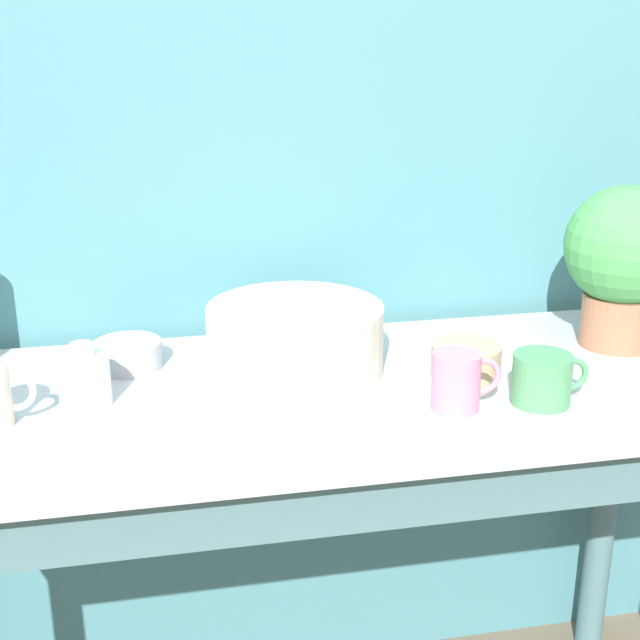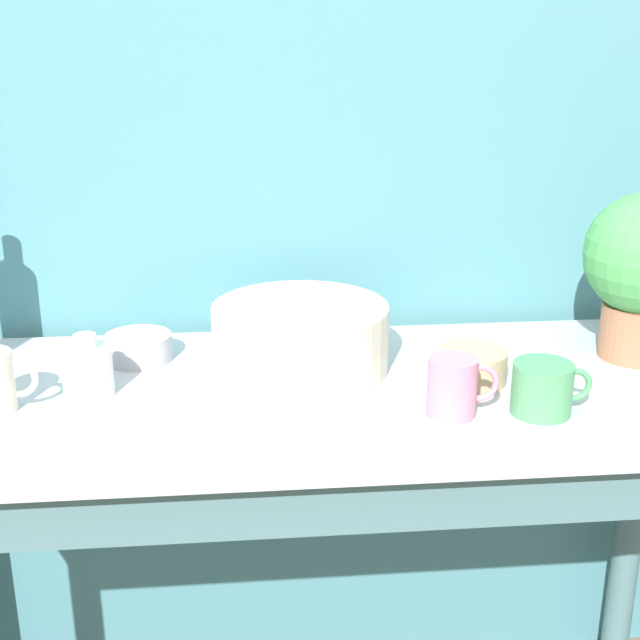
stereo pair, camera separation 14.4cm
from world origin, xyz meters
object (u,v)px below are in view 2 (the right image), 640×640
bowl_wash_large (300,337)px  mug_green (543,388)px  bowl_small_tan (471,366)px  bottle_short (87,370)px  mug_pink (454,386)px  bowl_small_steel (138,347)px

bowl_wash_large → mug_green: bearing=-30.8°
bowl_wash_large → bowl_small_tan: bearing=-16.5°
bowl_wash_large → bottle_short: 0.36m
mug_pink → bowl_wash_large: bearing=136.7°
mug_green → bowl_small_tan: (-0.08, 0.13, -0.01)m
bowl_wash_large → mug_green: bowl_wash_large is taller
mug_pink → bowl_small_tan: bearing=64.1°
mug_pink → bottle_short: bearing=167.3°
mug_pink → bowl_small_tan: (0.06, 0.12, -0.02)m
mug_green → bowl_small_steel: 0.71m
bottle_short → mug_pink: bearing=-12.7°
mug_pink → bowl_small_steel: mug_pink is taller
bottle_short → bowl_small_steel: bearing=66.1°
mug_pink → bowl_small_steel: (-0.51, 0.28, -0.02)m
bowl_wash_large → bottle_short: bowl_wash_large is taller
mug_pink → bowl_small_steel: 0.58m
bowl_wash_large → mug_pink: bearing=-43.3°
mug_pink → bowl_small_tan: mug_pink is taller
mug_green → bowl_small_steel: bearing=156.2°
bottle_short → bowl_small_steel: (0.07, 0.15, -0.02)m
bowl_wash_large → bowl_small_steel: bearing=166.3°
bottle_short → mug_green: 0.73m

